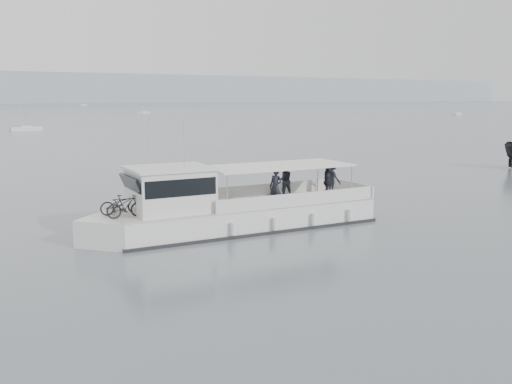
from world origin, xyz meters
TOP-DOWN VIEW (x-y plane):
  - ground at (0.00, 0.00)m, footprint 1400.00×1400.00m
  - tour_boat at (-1.64, 0.84)m, footprint 13.69×4.04m

SIDE VIEW (x-z plane):
  - ground at x=0.00m, z-range 0.00..0.00m
  - tour_boat at x=-1.64m, z-range -1.92..3.79m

